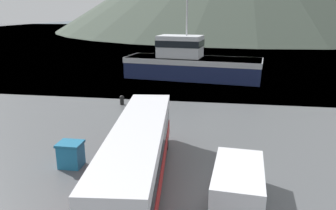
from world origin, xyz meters
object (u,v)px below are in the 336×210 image
delivery_van (238,186)px  small_boat (145,65)px  storage_bin (71,154)px  fishing_boat (190,62)px  tour_bus (139,152)px

delivery_van → small_boat: bearing=113.4°
storage_bin → delivery_van: bearing=-18.4°
fishing_boat → small_boat: (-7.93, 7.54, -1.76)m
delivery_van → fishing_boat: size_ratio=0.32×
tour_bus → delivery_van: size_ratio=2.22×
tour_bus → fishing_boat: size_ratio=0.72×
tour_bus → storage_bin: bearing=156.8°
delivery_van → fishing_boat: (-4.78, 30.00, 0.82)m
fishing_boat → storage_bin: bearing=-1.7°
tour_bus → fishing_boat: 28.28m
tour_bus → delivery_van: tour_bus is taller
delivery_van → fishing_boat: 30.39m
tour_bus → delivery_van: bearing=-24.8°
tour_bus → fishing_boat: bearing=84.1°
small_boat → delivery_van: bearing=-137.0°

